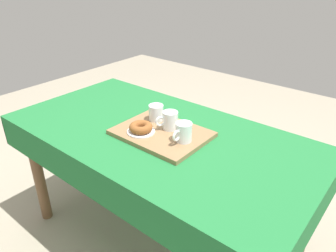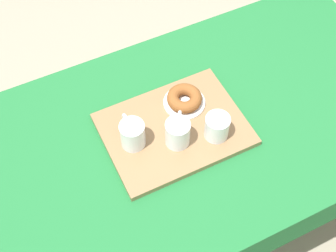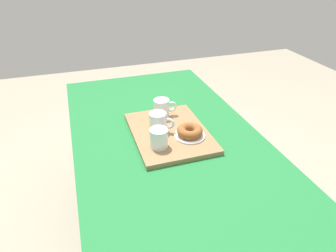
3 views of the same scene
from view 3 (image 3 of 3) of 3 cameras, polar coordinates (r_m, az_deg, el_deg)
The scene contains 8 objects.
ground_plane at distance 1.83m, azimuth 0.16°, elevation -21.89°, with size 6.00×6.00×0.00m, color gray.
dining_table at distance 1.38m, azimuth 0.19°, elevation -5.76°, with size 1.56×0.81×0.73m.
serving_tray at distance 1.35m, azimuth 0.26°, elevation -1.25°, with size 0.43×0.32×0.02m, color olive.
tea_mug_left at distance 1.32m, azimuth -1.84°, elevation 0.60°, with size 0.08×0.10×0.09m.
tea_mug_right at distance 1.44m, azimuth -1.15°, elevation 3.27°, with size 0.07×0.11×0.09m.
water_glass_near at distance 1.22m, azimuth -1.72°, elevation -2.41°, with size 0.07×0.07×0.08m.
donut_plate_left at distance 1.31m, azimuth 4.09°, elevation -1.79°, with size 0.13×0.13×0.01m, color white.
sugar_donut_left at distance 1.30m, azimuth 4.13°, elevation -0.94°, with size 0.11×0.11×0.04m, color brown.
Camera 3 is at (-1.05, 0.34, 1.46)m, focal length 32.37 mm.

